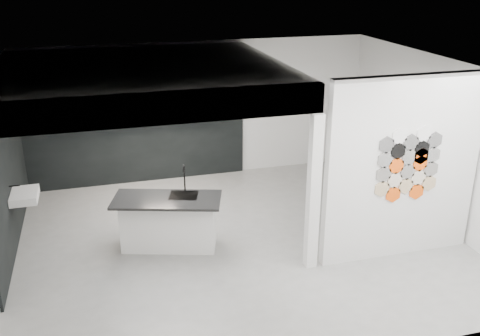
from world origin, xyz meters
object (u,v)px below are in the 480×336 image
bottle_dark (131,118)px  partition_panel (403,169)px  glass_vase (208,112)px  kettle (203,112)px  wall_basin (25,196)px  utensil_cup (109,121)px  stockpot (94,119)px  kitchen_island (169,221)px  glass_bowl (208,113)px

bottle_dark → partition_panel: bearing=-46.9°
glass_vase → kettle: bearing=180.0°
partition_panel → wall_basin: size_ratio=4.67×
wall_basin → glass_vase: 4.01m
kettle → bottle_dark: bearing=-179.4°
wall_basin → utensil_cup: size_ratio=6.29×
stockpot → kitchen_island: bearing=-70.3°
partition_panel → glass_bowl: partition_panel is taller
bottle_dark → utensil_cup: bearing=180.0°
kettle → glass_vase: kettle is taller
glass_vase → utensil_cup: 1.97m
bottle_dark → glass_vase: bearing=0.0°
glass_vase → utensil_cup: glass_vase is taller
wall_basin → glass_bowl: 4.00m
kettle → glass_bowl: bearing=0.6°
stockpot → glass_bowl: stockpot is taller
kitchen_island → utensil_cup: size_ratio=18.71×
wall_basin → glass_vase: bearing=31.3°
partition_panel → wall_basin: 5.78m
partition_panel → kettle: bearing=119.4°
stockpot → glass_vase: size_ratio=1.74×
kitchen_island → bottle_dark: bottle_dark is taller
kitchen_island → glass_vase: 3.16m
wall_basin → kitchen_island: 2.27m
partition_panel → glass_vase: (-2.08, 3.87, -0.01)m
utensil_cup → stockpot: bearing=180.0°
glass_bowl → stockpot: bearing=180.0°
kitchen_island → kettle: bearing=84.1°
bottle_dark → kitchen_island: bearing=-84.2°
wall_basin → glass_bowl: size_ratio=3.91×
partition_panel → glass_bowl: 4.39m
kettle → bottle_dark: 1.44m
kettle → glass_vase: size_ratio=1.53×
glass_vase → bottle_dark: 1.54m
partition_panel → stockpot: 5.79m
kitchen_island → glass_bowl: bearing=82.4°
stockpot → utensil_cup: 0.28m
kitchen_island → utensil_cup: 2.98m
partition_panel → kitchen_island: bearing=161.4°
kettle → kitchen_island: bearing=-112.3°
kettle → glass_vase: (0.10, 0.00, -0.02)m
stockpot → kettle: bearing=0.0°
wall_basin → utensil_cup: bearing=55.5°
wall_basin → glass_bowl: bearing=31.3°
glass_bowl → bottle_dark: 1.54m
partition_panel → bottle_dark: bearing=133.1°
kitchen_island → utensil_cup: bearing=121.5°
glass_vase → glass_bowl: bearing=0.0°
stockpot → glass_vase: 2.24m
glass_vase → kitchen_island: bearing=-114.6°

